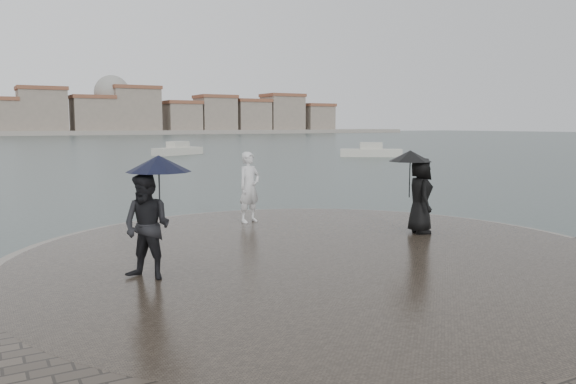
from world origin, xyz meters
TOP-DOWN VIEW (x-y plane):
  - ground at (0.00, 0.00)m, footprint 400.00×400.00m
  - kerb_ring at (0.00, 3.50)m, footprint 12.50×12.50m
  - quay_tip at (0.00, 3.50)m, footprint 11.90×11.90m
  - statue at (0.32, 7.43)m, footprint 0.77×0.62m
  - visitor_left at (-3.42, 3.35)m, footprint 1.32×1.18m
  - visitor_right at (3.12, 4.15)m, footprint 1.20×1.12m
  - boats at (9.69, 38.83)m, footprint 37.20×16.40m

SIDE VIEW (x-z plane):
  - ground at x=0.00m, z-range 0.00..0.00m
  - kerb_ring at x=0.00m, z-range 0.00..0.32m
  - quay_tip at x=0.00m, z-range 0.00..0.36m
  - boats at x=9.69m, z-range -0.37..1.13m
  - statue at x=0.32m, z-range 0.36..2.20m
  - visitor_right at x=3.12m, z-range 0.49..2.44m
  - visitor_left at x=-3.42m, z-range 0.47..2.51m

